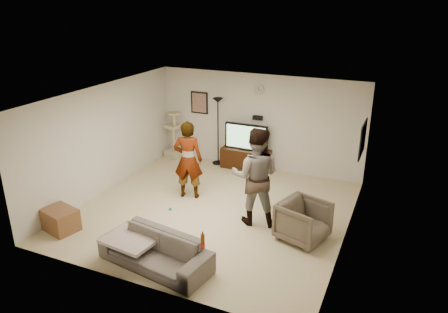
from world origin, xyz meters
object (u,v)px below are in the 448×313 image
at_px(sofa, 155,251).
at_px(beer_bottle, 203,242).
at_px(floor_lamp, 218,132).
at_px(person_right, 256,176).
at_px(side_table, 60,220).
at_px(tv_stand, 246,159).
at_px(cat_tree, 173,134).
at_px(armchair, 303,221).
at_px(tv, 246,137).
at_px(person_left, 188,160).

relative_size(sofa, beer_bottle, 7.91).
distance_m(floor_lamp, person_right, 3.32).
relative_size(beer_bottle, side_table, 0.38).
bearing_deg(tv_stand, cat_tree, -179.71).
bearing_deg(cat_tree, armchair, -32.68).
bearing_deg(person_right, tv, -78.60).
distance_m(tv_stand, floor_lamp, 1.05).
height_order(person_left, person_right, person_right).
height_order(floor_lamp, cat_tree, floor_lamp).
bearing_deg(armchair, sofa, 149.16).
bearing_deg(side_table, tv_stand, 64.04).
bearing_deg(tv_stand, side_table, -115.96).
relative_size(sofa, side_table, 2.97).
bearing_deg(armchair, tv, 55.97).
relative_size(tv, person_right, 0.58).
bearing_deg(sofa, beer_bottle, 8.80).
distance_m(sofa, armchair, 2.78).
bearing_deg(person_left, side_table, 40.39).
height_order(floor_lamp, beer_bottle, floor_lamp).
bearing_deg(beer_bottle, person_right, 87.18).
bearing_deg(person_left, person_right, 149.27).
distance_m(beer_bottle, armchair, 2.20).
height_order(cat_tree, person_right, person_right).
bearing_deg(person_left, tv_stand, -120.82).
bearing_deg(armchair, side_table, 127.33).
bearing_deg(tv, person_right, -65.10).
height_order(floor_lamp, person_left, floor_lamp).
xyz_separation_m(cat_tree, beer_bottle, (3.28, -4.69, 0.03)).
height_order(cat_tree, sofa, cat_tree).
height_order(person_right, side_table, person_right).
xyz_separation_m(floor_lamp, person_left, (0.25, -2.14, -0.01)).
distance_m(armchair, side_table, 4.71).
distance_m(tv, side_table, 4.99).
distance_m(sofa, beer_bottle, 1.00).
distance_m(tv, armchair, 3.68).
relative_size(person_right, sofa, 1.01).
height_order(cat_tree, armchair, cat_tree).
relative_size(tv_stand, cat_tree, 0.97).
bearing_deg(floor_lamp, sofa, -77.96).
bearing_deg(person_left, armchair, 149.42).
xyz_separation_m(tv, person_right, (1.20, -2.58, 0.11)).
relative_size(floor_lamp, beer_bottle, 7.27).
distance_m(tv, floor_lamp, 0.83).
height_order(person_right, armchair, person_right).
relative_size(tv, armchair, 1.37).
xyz_separation_m(tv, floor_lamp, (-0.83, 0.04, 0.02)).
bearing_deg(armchair, tv_stand, 55.97).
bearing_deg(side_table, sofa, -6.21).
height_order(tv_stand, side_table, tv_stand).
xyz_separation_m(tv_stand, cat_tree, (-2.18, -0.01, 0.40)).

